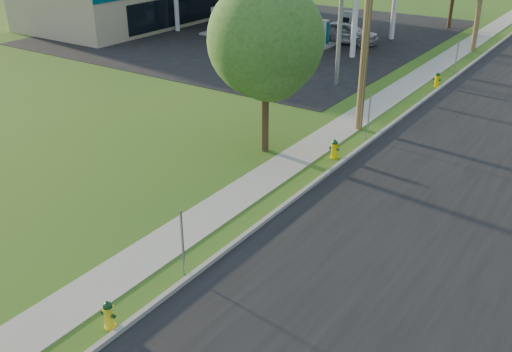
# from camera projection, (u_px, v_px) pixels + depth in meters

# --- Properties ---
(road) EXTENTS (8.00, 120.00, 0.02)m
(road) POSITION_uv_depth(u_px,v_px,m) (413.00, 229.00, 17.57)
(road) COLOR black
(road) RESTS_ON ground
(curb) EXTENTS (0.15, 120.00, 0.15)m
(curb) POSITION_uv_depth(u_px,v_px,m) (301.00, 193.00, 19.56)
(curb) COLOR gray
(curb) RESTS_ON ground
(sidewalk) EXTENTS (1.50, 120.00, 0.03)m
(sidewalk) POSITION_uv_depth(u_px,v_px,m) (259.00, 182.00, 20.48)
(sidewalk) COLOR #9C9A8F
(sidewalk) RESTS_ON ground
(forecourt) EXTENTS (26.00, 28.00, 0.02)m
(forecourt) POSITION_uv_depth(u_px,v_px,m) (259.00, 32.00, 44.35)
(forecourt) COLOR black
(forecourt) RESTS_ON ground
(utility_pole_mid) EXTENTS (1.40, 0.32, 9.80)m
(utility_pole_mid) POSITION_uv_depth(u_px,v_px,m) (368.00, 15.00, 23.23)
(utility_pole_mid) COLOR brown
(utility_pole_mid) RESTS_ON ground
(sign_post_near) EXTENTS (0.05, 0.04, 2.00)m
(sign_post_near) POSITION_uv_depth(u_px,v_px,m) (183.00, 244.00, 14.97)
(sign_post_near) COLOR gray
(sign_post_near) RESTS_ON ground
(sign_post_mid) EXTENTS (0.05, 0.04, 2.00)m
(sign_post_mid) POSITION_uv_depth(u_px,v_px,m) (369.00, 117.00, 23.76)
(sign_post_mid) COLOR gray
(sign_post_mid) RESTS_ON ground
(sign_post_far) EXTENTS (0.05, 0.04, 2.00)m
(sign_post_far) POSITION_uv_depth(u_px,v_px,m) (456.00, 58.00, 32.86)
(sign_post_far) COLOR gray
(sign_post_far) RESTS_ON ground
(fuel_pump_nw) EXTENTS (1.20, 3.20, 1.90)m
(fuel_pump_nw) POSITION_uv_depth(u_px,v_px,m) (218.00, 23.00, 43.82)
(fuel_pump_nw) COLOR gray
(fuel_pump_nw) RESTS_ON ground
(fuel_pump_ne) EXTENTS (1.20, 3.20, 1.90)m
(fuel_pump_ne) POSITION_uv_depth(u_px,v_px,m) (321.00, 37.00, 39.26)
(fuel_pump_ne) COLOR gray
(fuel_pump_ne) RESTS_ON ground
(fuel_pump_sw) EXTENTS (1.20, 3.20, 1.90)m
(fuel_pump_sw) POSITION_uv_depth(u_px,v_px,m) (248.00, 15.00, 46.80)
(fuel_pump_sw) COLOR gray
(fuel_pump_sw) RESTS_ON ground
(fuel_pump_se) EXTENTS (1.20, 3.20, 1.90)m
(fuel_pump_se) POSITION_uv_depth(u_px,v_px,m) (347.00, 28.00, 42.24)
(fuel_pump_se) COLOR gray
(fuel_pump_se) RESTS_ON ground
(tree_verge) EXTENTS (4.42, 4.42, 6.70)m
(tree_verge) POSITION_uv_depth(u_px,v_px,m) (267.00, 45.00, 21.19)
(tree_verge) COLOR #392915
(tree_verge) RESTS_ON ground
(hydrant_near) EXTENTS (0.39, 0.35, 0.77)m
(hydrant_near) POSITION_uv_depth(u_px,v_px,m) (109.00, 315.00, 13.35)
(hydrant_near) COLOR yellow
(hydrant_near) RESTS_ON ground
(hydrant_mid) EXTENTS (0.41, 0.37, 0.80)m
(hydrant_mid) POSITION_uv_depth(u_px,v_px,m) (334.00, 149.00, 22.30)
(hydrant_mid) COLOR #E0BF00
(hydrant_mid) RESTS_ON ground
(hydrant_far) EXTENTS (0.42, 0.37, 0.81)m
(hydrant_far) POSITION_uv_depth(u_px,v_px,m) (437.00, 80.00, 30.97)
(hydrant_far) COLOR #FBD600
(hydrant_far) RESTS_ON ground
(car_silver) EXTENTS (4.63, 2.17, 1.53)m
(car_silver) POSITION_uv_depth(u_px,v_px,m) (346.00, 33.00, 40.42)
(car_silver) COLOR #A6A8AE
(car_silver) RESTS_ON ground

